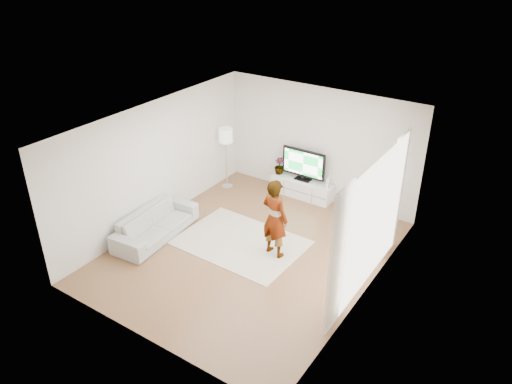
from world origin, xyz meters
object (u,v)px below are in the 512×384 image
Objects in this scene: floor_lamp at (226,138)px; television at (304,164)px; media_console at (302,188)px; rug at (241,242)px; sofa at (156,224)px; player at (275,218)px.

television is at bearing 18.86° from floor_lamp.
media_console is 2.60m from rug.
sofa is at bearing -117.26° from media_console.
sofa is (-1.75, -3.42, -0.57)m from television.
sofa is (-1.75, -3.39, 0.08)m from media_console.
player is 2.70m from sofa.
media_console is 0.99× the size of floor_lamp.
rug is at bearing -69.57° from sofa.
sofa reaches higher than media_console.
rug is at bearing -91.23° from television.
rug is (-0.06, -2.59, -0.22)m from media_console.
sofa is (-1.69, -0.80, 0.30)m from rug.
television is at bearing -32.04° from sofa.
sofa is 2.97m from floor_lamp.
rug is 3.01m from floor_lamp.
player is at bearing -76.13° from sofa.
player is at bearing -36.02° from floor_lamp.
floor_lamp is at bearing -161.14° from television.
sofa reaches higher than rug.
player is 0.80× the size of sofa.
sofa is at bearing 28.69° from player.
television is 2.67m from player.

